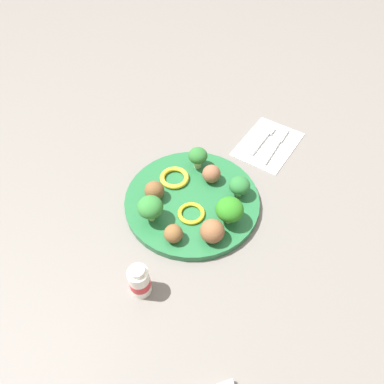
{
  "coord_description": "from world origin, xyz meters",
  "views": [
    {
      "loc": [
        -0.35,
        -0.29,
        0.57
      ],
      "look_at": [
        0.0,
        0.0,
        0.04
      ],
      "focal_mm": 32.53,
      "sensor_mm": 36.0,
      "label": 1
    }
  ],
  "objects_px": {
    "meatball_front_left": "(173,234)",
    "napkin": "(268,144)",
    "broccoli_floret_mid_left": "(230,209)",
    "pepper_ring_front_left": "(191,213)",
    "broccoli_floret_near_rim": "(198,156)",
    "meatball_front_right": "(212,231)",
    "broccoli_floret_front_left": "(239,186)",
    "knife": "(276,143)",
    "fork": "(263,138)",
    "yogurt_bottle": "(140,281)",
    "plate": "(192,201)",
    "broccoli_floret_center": "(150,207)",
    "pepper_ring_front_right": "(174,178)",
    "meatball_center": "(212,174)",
    "meatball_back_right": "(154,191)"
  },
  "relations": [
    {
      "from": "napkin",
      "to": "meatball_back_right",
      "type": "bearing_deg",
      "value": 163.43
    },
    {
      "from": "meatball_front_left",
      "to": "knife",
      "type": "xyz_separation_m",
      "value": [
        0.37,
        -0.01,
        -0.03
      ]
    },
    {
      "from": "meatball_center",
      "to": "fork",
      "type": "distance_m",
      "value": 0.2
    },
    {
      "from": "pepper_ring_front_left",
      "to": "broccoli_floret_mid_left",
      "type": "bearing_deg",
      "value": -62.38
    },
    {
      "from": "plate",
      "to": "broccoli_floret_center",
      "type": "xyz_separation_m",
      "value": [
        -0.09,
        0.03,
        0.05
      ]
    },
    {
      "from": "meatball_back_right",
      "to": "meatball_center",
      "type": "bearing_deg",
      "value": -29.78
    },
    {
      "from": "meatball_center",
      "to": "broccoli_floret_center",
      "type": "bearing_deg",
      "value": 169.09
    },
    {
      "from": "meatball_center",
      "to": "meatball_front_right",
      "type": "height_order",
      "value": "meatball_front_right"
    },
    {
      "from": "plate",
      "to": "fork",
      "type": "bearing_deg",
      "value": -2.24
    },
    {
      "from": "broccoli_floret_near_rim",
      "to": "meatball_front_right",
      "type": "distance_m",
      "value": 0.19
    },
    {
      "from": "meatball_back_right",
      "to": "meatball_front_left",
      "type": "xyz_separation_m",
      "value": [
        -0.05,
        -0.1,
        -0.0
      ]
    },
    {
      "from": "meatball_front_left",
      "to": "napkin",
      "type": "relative_size",
      "value": 0.21
    },
    {
      "from": "broccoli_floret_front_left",
      "to": "fork",
      "type": "height_order",
      "value": "broccoli_floret_front_left"
    },
    {
      "from": "meatball_center",
      "to": "meatball_front_left",
      "type": "relative_size",
      "value": 1.1
    },
    {
      "from": "pepper_ring_front_right",
      "to": "broccoli_floret_front_left",
      "type": "bearing_deg",
      "value": -68.29
    },
    {
      "from": "knife",
      "to": "yogurt_bottle",
      "type": "bearing_deg",
      "value": -179.0
    },
    {
      "from": "knife",
      "to": "yogurt_bottle",
      "type": "xyz_separation_m",
      "value": [
        -0.47,
        -0.01,
        0.03
      ]
    },
    {
      "from": "broccoli_floret_mid_left",
      "to": "knife",
      "type": "bearing_deg",
      "value": 9.7
    },
    {
      "from": "plate",
      "to": "napkin",
      "type": "xyz_separation_m",
      "value": [
        0.26,
        -0.03,
        -0.01
      ]
    },
    {
      "from": "meatball_front_right",
      "to": "yogurt_bottle",
      "type": "relative_size",
      "value": 0.63
    },
    {
      "from": "pepper_ring_front_left",
      "to": "pepper_ring_front_right",
      "type": "bearing_deg",
      "value": 60.31
    },
    {
      "from": "plate",
      "to": "meatball_back_right",
      "type": "relative_size",
      "value": 6.89
    },
    {
      "from": "plate",
      "to": "pepper_ring_front_right",
      "type": "xyz_separation_m",
      "value": [
        0.02,
        0.06,
        0.01
      ]
    },
    {
      "from": "knife",
      "to": "fork",
      "type": "bearing_deg",
      "value": 94.19
    },
    {
      "from": "meatball_front_left",
      "to": "napkin",
      "type": "distance_m",
      "value": 0.36
    },
    {
      "from": "meatball_back_right",
      "to": "napkin",
      "type": "xyz_separation_m",
      "value": [
        0.3,
        -0.09,
        -0.03
      ]
    },
    {
      "from": "meatball_center",
      "to": "meatball_back_right",
      "type": "bearing_deg",
      "value": 150.22
    },
    {
      "from": "broccoli_floret_center",
      "to": "broccoli_floret_front_left",
      "type": "bearing_deg",
      "value": -31.03
    },
    {
      "from": "broccoli_floret_front_left",
      "to": "napkin",
      "type": "bearing_deg",
      "value": 11.66
    },
    {
      "from": "pepper_ring_front_right",
      "to": "broccoli_floret_near_rim",
      "type": "bearing_deg",
      "value": -12.99
    },
    {
      "from": "plate",
      "to": "meatball_center",
      "type": "distance_m",
      "value": 0.07
    },
    {
      "from": "meatball_front_left",
      "to": "napkin",
      "type": "bearing_deg",
      "value": 1.12
    },
    {
      "from": "meatball_center",
      "to": "meatball_front_right",
      "type": "relative_size",
      "value": 0.86
    },
    {
      "from": "broccoli_floret_front_left",
      "to": "pepper_ring_front_left",
      "type": "height_order",
      "value": "broccoli_floret_front_left"
    },
    {
      "from": "meatball_center",
      "to": "knife",
      "type": "xyz_separation_m",
      "value": [
        0.2,
        -0.04,
        -0.03
      ]
    },
    {
      "from": "meatball_back_right",
      "to": "meatball_front_right",
      "type": "height_order",
      "value": "meatball_front_right"
    },
    {
      "from": "meatball_front_right",
      "to": "broccoli_floret_front_left",
      "type": "bearing_deg",
      "value": 10.37
    },
    {
      "from": "pepper_ring_front_right",
      "to": "fork",
      "type": "xyz_separation_m",
      "value": [
        0.25,
        -0.07,
        -0.01
      ]
    },
    {
      "from": "broccoli_floret_near_rim",
      "to": "knife",
      "type": "xyz_separation_m",
      "value": [
        0.19,
        -0.09,
        -0.04
      ]
    },
    {
      "from": "broccoli_floret_mid_left",
      "to": "pepper_ring_front_left",
      "type": "height_order",
      "value": "broccoli_floret_mid_left"
    },
    {
      "from": "yogurt_bottle",
      "to": "knife",
      "type": "bearing_deg",
      "value": 1.0
    },
    {
      "from": "meatball_back_right",
      "to": "yogurt_bottle",
      "type": "bearing_deg",
      "value": -144.08
    },
    {
      "from": "plate",
      "to": "knife",
      "type": "xyz_separation_m",
      "value": [
        0.27,
        -0.05,
        -0.0
      ]
    },
    {
      "from": "meatball_center",
      "to": "meatball_front_left",
      "type": "height_order",
      "value": "meatball_center"
    },
    {
      "from": "meatball_center",
      "to": "fork",
      "type": "relative_size",
      "value": 0.33
    },
    {
      "from": "broccoli_floret_center",
      "to": "pepper_ring_front_right",
      "type": "xyz_separation_m",
      "value": [
        0.11,
        0.03,
        -0.03
      ]
    },
    {
      "from": "broccoli_floret_front_left",
      "to": "broccoli_floret_near_rim",
      "type": "relative_size",
      "value": 0.92
    },
    {
      "from": "plate",
      "to": "meatball_front_left",
      "type": "height_order",
      "value": "meatball_front_left"
    },
    {
      "from": "broccoli_floret_front_left",
      "to": "broccoli_floret_mid_left",
      "type": "height_order",
      "value": "broccoli_floret_mid_left"
    },
    {
      "from": "broccoli_floret_center",
      "to": "yogurt_bottle",
      "type": "height_order",
      "value": "same"
    }
  ]
}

